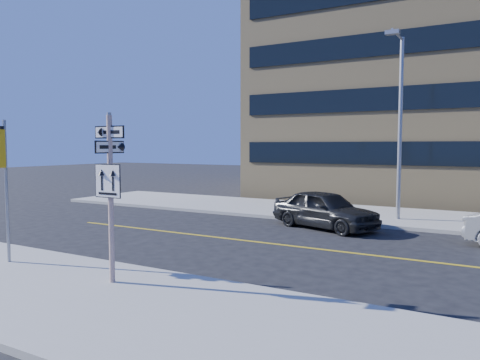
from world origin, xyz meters
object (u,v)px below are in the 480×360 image
Objects in this scene: sign_pole at (110,188)px; streetlight_a at (399,115)px; traffic_signal at (0,160)px; parked_car_a at (325,209)px.

sign_pole is 0.51× the size of streetlight_a.
sign_pole is 4.05m from traffic_signal.
traffic_signal is (-4.00, -0.15, 0.59)m from sign_pole.
sign_pole is at bearing -106.77° from streetlight_a.
sign_pole is 0.87× the size of parked_car_a.
sign_pole is 1.02× the size of traffic_signal.
streetlight_a is (4.00, 13.27, 2.32)m from sign_pole.
streetlight_a is (2.31, 2.91, 3.96)m from parked_car_a.
streetlight_a is at bearing 73.23° from sign_pole.
traffic_signal is at bearing -177.89° from sign_pole.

